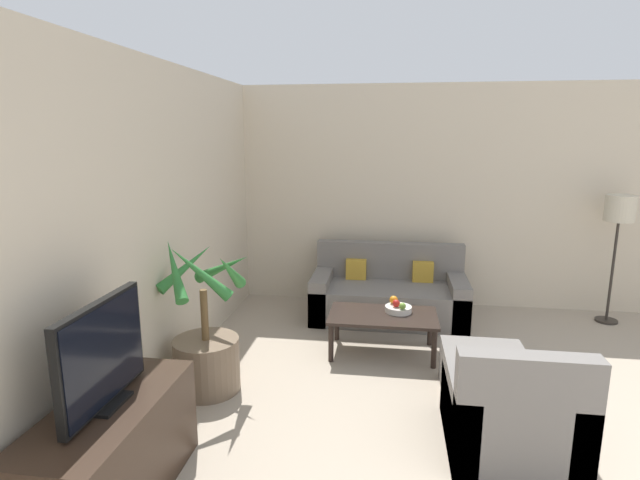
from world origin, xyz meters
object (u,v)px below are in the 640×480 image
object	(u,v)px
sofa_loveseat	(388,295)
floor_lamp	(619,216)
apple_green	(403,306)
orange_fruit	(394,300)
potted_palm	(206,348)
apple_red	(396,303)
ottoman	(482,369)
armchair	(511,413)
television	(102,355)
fruit_bowl	(398,309)
tv_console	(112,454)
coffee_table	(383,319)

from	to	relation	value
sofa_loveseat	floor_lamp	size ratio (longest dim) A/B	1.20
apple_green	orange_fruit	xyz separation A→B (m)	(-0.08, 0.15, 0.01)
potted_palm	floor_lamp	distance (m)	4.59
apple_red	apple_green	world-z (taller)	apple_red
apple_green	orange_fruit	size ratio (longest dim) A/B	0.78
ottoman	armchair	bearing A→B (deg)	-86.71
television	floor_lamp	bearing A→B (deg)	40.89
television	apple_red	bearing A→B (deg)	55.37
sofa_loveseat	fruit_bowl	bearing A→B (deg)	-83.63
floor_lamp	sofa_loveseat	bearing A→B (deg)	-175.07
floor_lamp	ottoman	distance (m)	2.69
apple_red	ottoman	xyz separation A→B (m)	(0.72, -0.67, -0.31)
ottoman	floor_lamp	bearing A→B (deg)	47.09
tv_console	apple_red	world-z (taller)	tv_console
floor_lamp	coffee_table	bearing A→B (deg)	-154.47
tv_console	orange_fruit	bearing A→B (deg)	56.73
tv_console	fruit_bowl	size ratio (longest dim) A/B	4.60
television	tv_console	bearing A→B (deg)	180.00
sofa_loveseat	apple_green	size ratio (longest dim) A/B	26.95
floor_lamp	ottoman	bearing A→B (deg)	-132.91
coffee_table	fruit_bowl	distance (m)	0.19
fruit_bowl	orange_fruit	world-z (taller)	orange_fruit
fruit_bowl	orange_fruit	size ratio (longest dim) A/B	3.15
apple_red	apple_green	distance (m)	0.08
floor_lamp	orange_fruit	distance (m)	2.75
apple_red	apple_green	bearing A→B (deg)	-43.48
tv_console	apple_red	bearing A→B (deg)	55.31
floor_lamp	coffee_table	distance (m)	2.94
coffee_table	armchair	world-z (taller)	armchair
potted_palm	apple_green	size ratio (longest dim) A/B	20.20
potted_palm	apple_green	world-z (taller)	potted_palm
tv_console	potted_palm	world-z (taller)	potted_palm
fruit_bowl	tv_console	bearing A→B (deg)	-124.77
fruit_bowl	potted_palm	bearing A→B (deg)	-147.31
tv_console	television	bearing A→B (deg)	0.00
potted_palm	coffee_table	world-z (taller)	potted_palm
potted_palm	apple_green	bearing A→B (deg)	29.95
potted_palm	armchair	distance (m)	2.38
coffee_table	apple_green	size ratio (longest dim) A/B	16.03
television	apple_green	world-z (taller)	television
tv_console	potted_palm	xyz separation A→B (m)	(0.06, 1.35, 0.06)
coffee_table	apple_red	bearing A→B (deg)	27.51
coffee_table	orange_fruit	bearing A→B (deg)	57.38
apple_green	coffee_table	bearing A→B (deg)	-177.62
potted_palm	armchair	xyz separation A→B (m)	(2.33, -0.49, -0.10)
armchair	ottoman	distance (m)	0.82
tv_console	television	distance (m)	0.61
apple_green	orange_fruit	bearing A→B (deg)	119.90
television	ottoman	distance (m)	2.96
apple_red	ottoman	size ratio (longest dim) A/B	0.11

